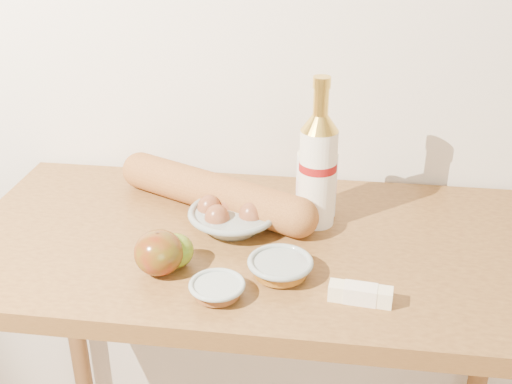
# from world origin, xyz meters

# --- Properties ---
(back_wall) EXTENTS (3.50, 0.02, 2.60)m
(back_wall) POSITION_xyz_m (0.00, 1.51, 1.30)
(back_wall) COLOR silver
(back_wall) RESTS_ON ground
(table) EXTENTS (1.20, 0.60, 0.90)m
(table) POSITION_xyz_m (0.00, 1.18, 0.78)
(table) COLOR olive
(table) RESTS_ON ground
(bourbon_bottle) EXTENTS (0.08, 0.08, 0.31)m
(bourbon_bottle) POSITION_xyz_m (0.11, 1.26, 1.03)
(bourbon_bottle) COLOR #F3E9CE
(bourbon_bottle) RESTS_ON table
(cream_bottle) EXTENTS (0.09, 0.09, 0.17)m
(cream_bottle) POSITION_xyz_m (0.11, 1.30, 0.98)
(cream_bottle) COLOR white
(cream_bottle) RESTS_ON table
(egg_bowl) EXTENTS (0.23, 0.23, 0.07)m
(egg_bowl) POSITION_xyz_m (-0.06, 1.22, 0.93)
(egg_bowl) COLOR gray
(egg_bowl) RESTS_ON table
(baguette) EXTENTS (0.49, 0.29, 0.08)m
(baguette) POSITION_xyz_m (-0.11, 1.29, 0.94)
(baguette) COLOR #B67237
(baguette) RESTS_ON table
(apple_yellowgreen) EXTENTS (0.07, 0.07, 0.06)m
(apple_yellowgreen) POSITION_xyz_m (-0.14, 1.06, 0.93)
(apple_yellowgreen) COLOR olive
(apple_yellowgreen) RESTS_ON table
(apple_redgreen_front) EXTENTS (0.10, 0.10, 0.08)m
(apple_redgreen_front) POSITION_xyz_m (-0.16, 1.04, 0.94)
(apple_redgreen_front) COLOR maroon
(apple_redgreen_front) RESTS_ON table
(sugar_bowl) EXTENTS (0.13, 0.13, 0.03)m
(sugar_bowl) POSITION_xyz_m (-0.04, 0.98, 0.92)
(sugar_bowl) COLOR #99A7A0
(sugar_bowl) RESTS_ON table
(syrup_bowl) EXTENTS (0.16, 0.16, 0.03)m
(syrup_bowl) POSITION_xyz_m (0.06, 1.06, 0.92)
(syrup_bowl) COLOR #8D9A95
(syrup_bowl) RESTS_ON table
(butter_stick) EXTENTS (0.11, 0.04, 0.03)m
(butter_stick) POSITION_xyz_m (0.20, 1.00, 0.92)
(butter_stick) COLOR #FFF3C5
(butter_stick) RESTS_ON table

